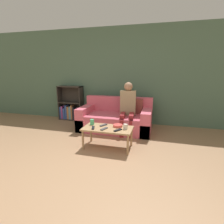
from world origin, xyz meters
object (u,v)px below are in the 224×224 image
(person_adult, at_px, (128,104))
(tv_remote_3, at_px, (104,129))
(tv_remote_1, at_px, (103,125))
(tv_remote_2, at_px, (118,130))
(cup_far, at_px, (125,127))
(snack_bowl, at_px, (118,126))
(coffee_table, at_px, (108,130))
(bookshelf, at_px, (71,107))
(tv_remote_0, at_px, (93,128))
(couch, at_px, (116,119))
(cup_near, at_px, (92,122))

(person_adult, height_order, tv_remote_3, person_adult)
(person_adult, bearing_deg, tv_remote_1, -115.44)
(tv_remote_2, bearing_deg, cup_far, 78.98)
(cup_far, bearing_deg, tv_remote_3, -163.31)
(person_adult, height_order, tv_remote_2, person_adult)
(snack_bowl, bearing_deg, cup_far, -29.84)
(coffee_table, bearing_deg, person_adult, 78.81)
(bookshelf, xyz_separation_m, person_adult, (1.86, -0.61, 0.30))
(coffee_table, relative_size, person_adult, 0.79)
(tv_remote_3, bearing_deg, tv_remote_0, -158.75)
(person_adult, height_order, snack_bowl, person_adult)
(tv_remote_3, bearing_deg, couch, 115.40)
(cup_far, relative_size, snack_bowl, 0.53)
(tv_remote_3, relative_size, snack_bowl, 0.97)
(tv_remote_0, xyz_separation_m, snack_bowl, (0.43, 0.21, 0.01))
(couch, height_order, cup_far, couch)
(couch, relative_size, tv_remote_1, 10.27)
(tv_remote_3, bearing_deg, snack_bowl, 67.25)
(tv_remote_2, height_order, snack_bowl, snack_bowl)
(cup_far, bearing_deg, person_adult, 97.99)
(bookshelf, relative_size, snack_bowl, 5.57)
(bookshelf, distance_m, coffee_table, 2.33)
(bookshelf, bearing_deg, tv_remote_0, -51.02)
(couch, xyz_separation_m, tv_remote_3, (0.07, -1.20, 0.15))
(bookshelf, bearing_deg, coffee_table, -44.48)
(tv_remote_0, xyz_separation_m, tv_remote_1, (0.14, 0.20, 0.00))
(person_adult, bearing_deg, couch, 159.34)
(tv_remote_0, bearing_deg, person_adult, 49.58)
(tv_remote_0, distance_m, tv_remote_3, 0.22)
(couch, xyz_separation_m, cup_near, (-0.25, -0.99, 0.19))
(cup_near, bearing_deg, tv_remote_2, -20.34)
(tv_remote_0, height_order, tv_remote_1, same)
(person_adult, bearing_deg, cup_far, -88.34)
(coffee_table, height_order, tv_remote_1, tv_remote_1)
(cup_near, bearing_deg, tv_remote_0, -64.43)
(bookshelf, bearing_deg, couch, -19.00)
(couch, relative_size, person_adult, 1.48)
(coffee_table, relative_size, tv_remote_0, 5.32)
(person_adult, distance_m, tv_remote_2, 1.16)
(bookshelf, xyz_separation_m, coffee_table, (1.66, -1.63, -0.02))
(bookshelf, bearing_deg, tv_remote_1, -44.76)
(person_adult, height_order, cup_near, person_adult)
(person_adult, relative_size, tv_remote_0, 6.78)
(coffee_table, relative_size, tv_remote_1, 5.45)
(cup_near, distance_m, tv_remote_2, 0.62)
(bookshelf, xyz_separation_m, tv_remote_0, (1.40, -1.73, 0.04))
(cup_near, xyz_separation_m, tv_remote_1, (0.24, -0.01, -0.04))
(cup_far, relative_size, tv_remote_2, 0.58)
(cup_near, bearing_deg, tv_remote_1, -1.44)
(coffee_table, height_order, cup_far, cup_far)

